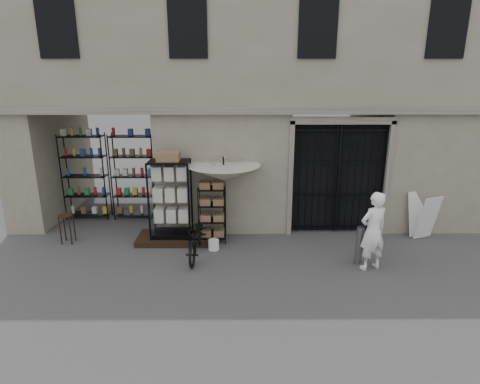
{
  "coord_description": "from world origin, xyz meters",
  "views": [
    {
      "loc": [
        -0.86,
        -7.92,
        4.15
      ],
      "look_at": [
        -0.8,
        1.4,
        1.35
      ],
      "focal_mm": 30.0,
      "sensor_mm": 36.0,
      "label": 1
    }
  ],
  "objects_px": {
    "display_cabinet": "(171,203)",
    "market_umbrella": "(224,168)",
    "white_bucket": "(214,245)",
    "easel_sign": "(423,216)",
    "shopkeeper": "(369,268)",
    "wire_rack": "(212,214)",
    "bicycle": "(197,256)",
    "steel_bollard": "(359,245)",
    "wooden_stool": "(67,228)"
  },
  "relations": [
    {
      "from": "easel_sign",
      "to": "display_cabinet",
      "type": "bearing_deg",
      "value": 161.62
    },
    {
      "from": "white_bucket",
      "to": "bicycle",
      "type": "xyz_separation_m",
      "value": [
        -0.37,
        -0.35,
        -0.12
      ]
    },
    {
      "from": "wooden_stool",
      "to": "easel_sign",
      "type": "distance_m",
      "value": 9.06
    },
    {
      "from": "wire_rack",
      "to": "shopkeeper",
      "type": "xyz_separation_m",
      "value": [
        3.54,
        -1.52,
        -0.73
      ]
    },
    {
      "from": "market_umbrella",
      "to": "easel_sign",
      "type": "height_order",
      "value": "market_umbrella"
    },
    {
      "from": "bicycle",
      "to": "easel_sign",
      "type": "xyz_separation_m",
      "value": [
        5.72,
        1.07,
        0.6
      ]
    },
    {
      "from": "bicycle",
      "to": "wire_rack",
      "type": "bearing_deg",
      "value": 74.14
    },
    {
      "from": "shopkeeper",
      "to": "easel_sign",
      "type": "relative_size",
      "value": 1.52
    },
    {
      "from": "wooden_stool",
      "to": "easel_sign",
      "type": "relative_size",
      "value": 0.65
    },
    {
      "from": "display_cabinet",
      "to": "bicycle",
      "type": "relative_size",
      "value": 1.2
    },
    {
      "from": "display_cabinet",
      "to": "shopkeeper",
      "type": "xyz_separation_m",
      "value": [
        4.56,
        -1.51,
        -1.02
      ]
    },
    {
      "from": "bicycle",
      "to": "steel_bollard",
      "type": "relative_size",
      "value": 2.02
    },
    {
      "from": "bicycle",
      "to": "steel_bollard",
      "type": "distance_m",
      "value": 3.71
    },
    {
      "from": "wire_rack",
      "to": "shopkeeper",
      "type": "relative_size",
      "value": 0.85
    },
    {
      "from": "wire_rack",
      "to": "bicycle",
      "type": "relative_size",
      "value": 0.85
    },
    {
      "from": "bicycle",
      "to": "steel_bollard",
      "type": "bearing_deg",
      "value": -2.48
    },
    {
      "from": "wooden_stool",
      "to": "shopkeeper",
      "type": "distance_m",
      "value": 7.34
    },
    {
      "from": "wire_rack",
      "to": "steel_bollard",
      "type": "bearing_deg",
      "value": -44.4
    },
    {
      "from": "wire_rack",
      "to": "white_bucket",
      "type": "xyz_separation_m",
      "value": [
        0.06,
        -0.53,
        -0.6
      ]
    },
    {
      "from": "market_umbrella",
      "to": "wooden_stool",
      "type": "distance_m",
      "value": 4.21
    },
    {
      "from": "display_cabinet",
      "to": "market_umbrella",
      "type": "distance_m",
      "value": 1.57
    },
    {
      "from": "wire_rack",
      "to": "easel_sign",
      "type": "height_order",
      "value": "wire_rack"
    },
    {
      "from": "wire_rack",
      "to": "market_umbrella",
      "type": "xyz_separation_m",
      "value": [
        0.29,
        0.15,
        1.14
      ]
    },
    {
      "from": "market_umbrella",
      "to": "steel_bollard",
      "type": "height_order",
      "value": "market_umbrella"
    },
    {
      "from": "steel_bollard",
      "to": "wooden_stool",
      "type": "bearing_deg",
      "value": 170.37
    },
    {
      "from": "white_bucket",
      "to": "easel_sign",
      "type": "distance_m",
      "value": 5.42
    },
    {
      "from": "white_bucket",
      "to": "easel_sign",
      "type": "bearing_deg",
      "value": 7.64
    },
    {
      "from": "market_umbrella",
      "to": "bicycle",
      "type": "height_order",
      "value": "market_umbrella"
    },
    {
      "from": "white_bucket",
      "to": "shopkeeper",
      "type": "bearing_deg",
      "value": -15.95
    },
    {
      "from": "bicycle",
      "to": "shopkeeper",
      "type": "height_order",
      "value": "bicycle"
    },
    {
      "from": "wire_rack",
      "to": "white_bucket",
      "type": "bearing_deg",
      "value": -107.63
    },
    {
      "from": "steel_bollard",
      "to": "bicycle",
      "type": "bearing_deg",
      "value": 173.88
    },
    {
      "from": "market_umbrella",
      "to": "white_bucket",
      "type": "height_order",
      "value": "market_umbrella"
    },
    {
      "from": "market_umbrella",
      "to": "shopkeeper",
      "type": "distance_m",
      "value": 4.1
    },
    {
      "from": "wooden_stool",
      "to": "display_cabinet",
      "type": "bearing_deg",
      "value": 1.57
    },
    {
      "from": "wire_rack",
      "to": "market_umbrella",
      "type": "bearing_deg",
      "value": 3.17
    },
    {
      "from": "bicycle",
      "to": "shopkeeper",
      "type": "relative_size",
      "value": 1.0
    },
    {
      "from": "display_cabinet",
      "to": "steel_bollard",
      "type": "distance_m",
      "value": 4.59
    },
    {
      "from": "wire_rack",
      "to": "market_umbrella",
      "type": "height_order",
      "value": "market_umbrella"
    },
    {
      "from": "steel_bollard",
      "to": "easel_sign",
      "type": "xyz_separation_m",
      "value": [
        2.05,
        1.46,
        0.16
      ]
    },
    {
      "from": "display_cabinet",
      "to": "wooden_stool",
      "type": "height_order",
      "value": "display_cabinet"
    },
    {
      "from": "display_cabinet",
      "to": "shopkeeper",
      "type": "distance_m",
      "value": 4.92
    },
    {
      "from": "display_cabinet",
      "to": "market_umbrella",
      "type": "height_order",
      "value": "market_umbrella"
    },
    {
      "from": "shopkeeper",
      "to": "easel_sign",
      "type": "bearing_deg",
      "value": -158.74
    },
    {
      "from": "wooden_stool",
      "to": "market_umbrella",
      "type": "bearing_deg",
      "value": 3.37
    },
    {
      "from": "market_umbrella",
      "to": "steel_bollard",
      "type": "distance_m",
      "value": 3.67
    },
    {
      "from": "display_cabinet",
      "to": "wire_rack",
      "type": "distance_m",
      "value": 1.07
    },
    {
      "from": "wire_rack",
      "to": "market_umbrella",
      "type": "relative_size",
      "value": 0.57
    },
    {
      "from": "display_cabinet",
      "to": "white_bucket",
      "type": "xyz_separation_m",
      "value": [
        1.08,
        -0.51,
        -0.9
      ]
    },
    {
      "from": "shopkeeper",
      "to": "steel_bollard",
      "type": "bearing_deg",
      "value": -74.37
    }
  ]
}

